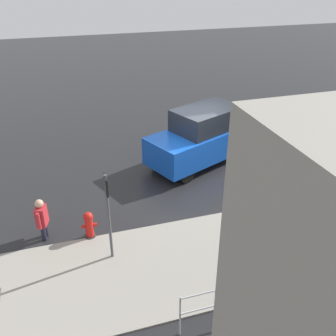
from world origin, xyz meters
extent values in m
plane|color=black|center=(0.00, 0.00, 0.00)|extent=(60.00, 60.00, 0.00)
cube|color=gray|center=(0.00, 4.20, 0.02)|extent=(24.00, 3.20, 0.04)
cube|color=blue|center=(-0.41, -0.60, 0.79)|extent=(4.25, 3.10, 0.99)
cube|color=#1E232B|center=(-0.69, -0.73, 1.67)|extent=(2.74, 2.30, 0.77)
cylinder|color=black|center=(0.49, 0.56, 0.30)|extent=(0.64, 0.44, 0.60)
cylinder|color=black|center=(1.06, -0.75, 0.30)|extent=(0.64, 0.44, 0.60)
cylinder|color=black|center=(-1.87, -0.45, 0.30)|extent=(0.64, 0.44, 0.60)
cylinder|color=black|center=(-1.31, -1.77, 0.30)|extent=(0.64, 0.44, 0.60)
cylinder|color=red|center=(3.94, 2.55, 0.31)|extent=(0.22, 0.22, 0.62)
sphere|color=red|center=(3.94, 2.55, 0.67)|extent=(0.26, 0.26, 0.26)
cylinder|color=red|center=(3.78, 2.55, 0.38)|extent=(0.10, 0.09, 0.09)
cylinder|color=red|center=(4.10, 2.55, 0.38)|extent=(0.10, 0.09, 0.09)
cylinder|color=#2D2D2D|center=(3.94, 2.55, 0.03)|extent=(0.31, 0.31, 0.06)
cube|color=#B2262D|center=(5.10, 2.22, 0.73)|extent=(0.33, 0.41, 0.55)
sphere|color=tan|center=(5.10, 2.22, 1.11)|extent=(0.22, 0.22, 0.22)
cylinder|color=#1E1E2D|center=(5.08, 2.13, 0.23)|extent=(0.13, 0.13, 0.45)
cylinder|color=#1E1E2D|center=(5.13, 2.30, 0.23)|extent=(0.13, 0.13, 0.45)
cylinder|color=#B2262D|center=(5.04, 1.99, 0.73)|extent=(0.09, 0.09, 0.50)
cylinder|color=#B2262D|center=(5.17, 2.45, 0.73)|extent=(0.09, 0.09, 0.50)
cylinder|color=#B7BABF|center=(0.11, 6.12, 0.53)|extent=(0.04, 0.04, 1.05)
cylinder|color=#B7BABF|center=(2.59, 6.12, 0.53)|extent=(0.04, 0.04, 1.05)
cylinder|color=#4C4C51|center=(3.50, 3.51, 1.20)|extent=(0.07, 0.07, 2.40)
cube|color=black|center=(3.50, 3.51, 2.15)|extent=(0.04, 0.44, 0.44)
camera|label=1|loc=(4.27, 10.80, 6.54)|focal=40.00mm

